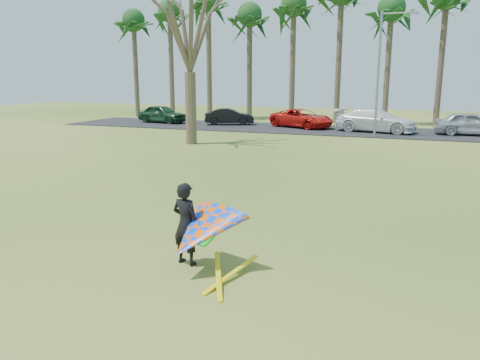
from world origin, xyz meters
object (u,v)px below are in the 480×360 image
(car_2, at_px, (302,118))
(car_1, at_px, (230,117))
(bare_tree_left, at_px, (189,23))
(kite_flyer, at_px, (198,231))
(car_4, at_px, (471,124))
(car_0, at_px, (162,114))
(car_3, at_px, (376,120))
(streetlight, at_px, (381,68))

(car_2, bearing_deg, car_1, 114.50)
(bare_tree_left, distance_m, kite_flyer, 19.78)
(car_4, bearing_deg, car_0, 87.22)
(car_0, relative_size, car_2, 0.86)
(bare_tree_left, xyz_separation_m, car_3, (9.80, 9.76, -6.03))
(streetlight, bearing_deg, car_1, 162.35)
(streetlight, height_order, car_0, streetlight)
(car_0, bearing_deg, car_2, -78.55)
(car_0, bearing_deg, kite_flyer, -139.22)
(car_2, bearing_deg, car_3, -75.60)
(bare_tree_left, bearing_deg, car_0, 127.42)
(streetlight, height_order, car_4, streetlight)
(car_2, height_order, kite_flyer, kite_flyer)
(streetlight, xyz_separation_m, car_3, (-0.36, 2.76, -3.58))
(car_1, bearing_deg, bare_tree_left, 169.66)
(car_0, bearing_deg, bare_tree_left, -133.00)
(bare_tree_left, distance_m, car_4, 19.82)
(bare_tree_left, bearing_deg, car_1, 99.90)
(streetlight, relative_size, kite_flyer, 3.35)
(streetlight, distance_m, car_2, 8.00)
(car_4, xyz_separation_m, kite_flyer, (-7.47, -26.82, 0.01))
(bare_tree_left, bearing_deg, car_3, 44.89)
(streetlight, bearing_deg, car_4, 27.46)
(car_0, relative_size, car_1, 1.09)
(car_0, distance_m, kite_flyer, 31.79)
(car_0, bearing_deg, car_3, -82.48)
(bare_tree_left, height_order, car_2, bare_tree_left)
(car_1, bearing_deg, car_0, 73.82)
(streetlight, bearing_deg, car_2, 147.62)
(car_4, bearing_deg, car_2, 84.39)
(car_1, xyz_separation_m, car_4, (17.87, -0.81, 0.12))
(car_1, relative_size, car_3, 0.71)
(streetlight, bearing_deg, car_3, 97.40)
(car_3, distance_m, car_4, 6.19)
(car_2, xyz_separation_m, kite_flyer, (4.34, -27.59, 0.08))
(car_3, bearing_deg, car_0, 98.32)
(bare_tree_left, bearing_deg, car_4, 32.10)
(car_3, bearing_deg, car_2, 89.96)
(car_2, bearing_deg, streetlight, -97.55)
(car_1, xyz_separation_m, kite_flyer, (10.40, -27.63, 0.13))
(streetlight, distance_m, kite_flyer, 24.12)
(car_3, bearing_deg, kite_flyer, -172.40)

